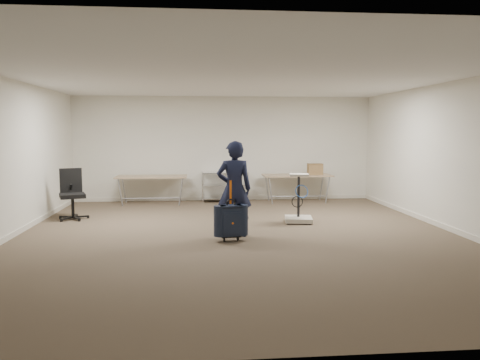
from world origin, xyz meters
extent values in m
plane|color=#483A2C|center=(0.00, 0.00, 0.00)|extent=(9.00, 9.00, 0.00)
plane|color=white|center=(0.00, 4.50, 1.40)|extent=(8.00, 0.00, 8.00)
plane|color=white|center=(0.00, -4.50, 1.40)|extent=(8.00, 0.00, 8.00)
plane|color=white|center=(-4.00, 0.00, 1.40)|extent=(0.00, 9.00, 9.00)
plane|color=white|center=(4.00, 0.00, 1.40)|extent=(0.00, 9.00, 9.00)
plane|color=white|center=(0.00, 0.00, 2.80)|extent=(8.00, 8.00, 0.00)
cube|color=silver|center=(0.00, 4.49, 0.05)|extent=(8.00, 0.02, 0.10)
cube|color=silver|center=(-3.99, 0.00, 0.05)|extent=(0.02, 9.00, 0.10)
cube|color=silver|center=(3.99, 0.00, 0.05)|extent=(0.02, 9.00, 0.10)
cube|color=tan|center=(-1.90, 3.95, 0.71)|extent=(1.80, 0.75, 0.03)
cylinder|color=#979AA0|center=(-1.90, 3.95, 0.15)|extent=(1.50, 0.02, 0.02)
cylinder|color=#979AA0|center=(-2.65, 3.65, 0.35)|extent=(0.13, 0.04, 0.69)
cylinder|color=#979AA0|center=(-1.15, 3.65, 0.35)|extent=(0.13, 0.04, 0.69)
cylinder|color=#979AA0|center=(-2.65, 4.25, 0.35)|extent=(0.13, 0.04, 0.69)
cylinder|color=#979AA0|center=(-1.15, 4.25, 0.35)|extent=(0.13, 0.04, 0.69)
cube|color=tan|center=(1.90, 3.95, 0.71)|extent=(1.80, 0.75, 0.03)
cylinder|color=#979AA0|center=(1.90, 3.95, 0.15)|extent=(1.50, 0.02, 0.02)
cylinder|color=#979AA0|center=(1.15, 3.65, 0.35)|extent=(0.13, 0.04, 0.69)
cylinder|color=#979AA0|center=(2.65, 3.65, 0.35)|extent=(0.13, 0.04, 0.69)
cylinder|color=#979AA0|center=(1.15, 4.25, 0.35)|extent=(0.13, 0.04, 0.69)
cylinder|color=#979AA0|center=(2.65, 4.25, 0.35)|extent=(0.13, 0.04, 0.69)
cylinder|color=silver|center=(-0.60, 3.98, 0.40)|extent=(0.02, 0.02, 0.80)
cylinder|color=silver|center=(0.60, 3.98, 0.40)|extent=(0.02, 0.02, 0.80)
cylinder|color=silver|center=(-0.60, 4.42, 0.40)|extent=(0.02, 0.02, 0.80)
cylinder|color=silver|center=(0.60, 4.42, 0.40)|extent=(0.02, 0.02, 0.80)
cube|color=silver|center=(0.00, 4.20, 0.10)|extent=(1.20, 0.45, 0.02)
cube|color=silver|center=(0.00, 4.20, 0.45)|extent=(1.20, 0.45, 0.02)
cube|color=silver|center=(0.00, 4.20, 0.78)|extent=(1.20, 0.45, 0.01)
imported|color=black|center=(-0.08, 0.07, 0.85)|extent=(0.62, 0.41, 1.71)
cube|color=black|center=(-0.16, -0.32, 0.36)|extent=(0.41, 0.28, 0.52)
cube|color=black|center=(-0.17, -0.30, 0.09)|extent=(0.37, 0.21, 0.03)
cylinder|color=black|center=(-0.28, -0.34, 0.04)|extent=(0.04, 0.07, 0.07)
cylinder|color=black|center=(-0.04, -0.30, 0.04)|extent=(0.04, 0.07, 0.07)
torus|color=black|center=(-0.16, -0.32, 0.65)|extent=(0.17, 0.05, 0.16)
cube|color=orange|center=(-0.17, -0.30, 0.84)|extent=(0.04, 0.01, 0.40)
cylinder|color=black|center=(-3.38, 1.97, 0.05)|extent=(0.65, 0.65, 0.10)
cylinder|color=black|center=(-3.38, 1.97, 0.27)|extent=(0.07, 0.07, 0.44)
cube|color=black|center=(-3.38, 1.97, 0.51)|extent=(0.64, 0.64, 0.09)
cube|color=black|center=(-3.46, 2.20, 0.82)|extent=(0.45, 0.21, 0.52)
cube|color=beige|center=(1.35, 1.21, 0.07)|extent=(0.63, 0.63, 0.09)
cylinder|color=black|center=(1.13, 0.99, 0.02)|extent=(0.07, 0.07, 0.04)
cylinder|color=black|center=(1.35, 1.26, 0.55)|extent=(0.05, 0.05, 0.88)
cube|color=beige|center=(1.35, 1.21, 0.99)|extent=(0.43, 0.38, 0.04)
torus|color=blue|center=(1.40, 1.12, 0.66)|extent=(0.29, 0.15, 0.27)
cube|color=olive|center=(2.39, 3.97, 0.87)|extent=(0.40, 0.31, 0.29)
camera|label=1|loc=(-0.73, -8.16, 1.88)|focal=35.00mm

